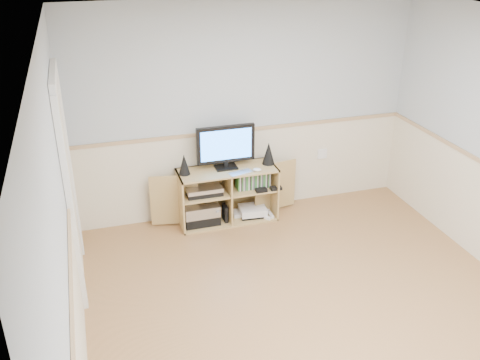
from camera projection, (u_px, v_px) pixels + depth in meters
name	position (u px, v px, depth m)	size (l,w,h in m)	color
room	(318.00, 195.00, 4.26)	(4.04, 4.54, 2.54)	tan
media_cabinet	(226.00, 193.00, 6.25)	(1.77, 0.43, 0.65)	tan
monitor	(226.00, 145.00, 5.99)	(0.67, 0.18, 0.51)	black
speaker_left	(184.00, 164.00, 5.91)	(0.13, 0.13, 0.24)	black
speaker_right	(269.00, 153.00, 6.17)	(0.14, 0.14, 0.26)	black
keyboard	(241.00, 173.00, 5.98)	(0.27, 0.11, 0.01)	silver
mouse	(257.00, 170.00, 6.03)	(0.10, 0.06, 0.04)	white
av_components	(202.00, 207.00, 6.18)	(0.50, 0.30, 0.47)	black
game_consoles	(251.00, 211.00, 6.39)	(0.45, 0.30, 0.11)	white
game_cases	(253.00, 180.00, 6.21)	(0.39, 0.14, 0.19)	#3F8C3F
wall_outlet	(322.00, 154.00, 6.62)	(0.12, 0.03, 0.12)	white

